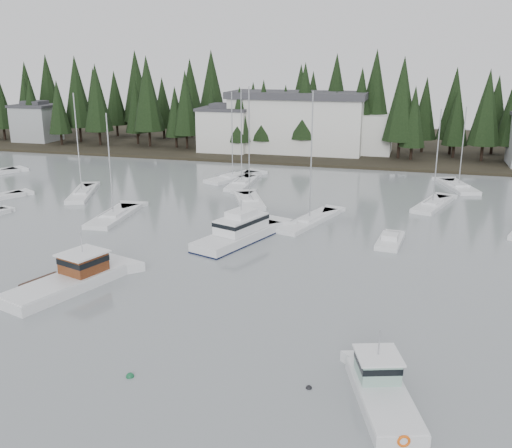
{
  "coord_description": "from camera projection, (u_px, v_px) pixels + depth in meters",
  "views": [
    {
      "loc": [
        15.8,
        -22.01,
        17.71
      ],
      "look_at": [
        2.16,
        27.44,
        2.5
      ],
      "focal_mm": 40.0,
      "sensor_mm": 36.0,
      "label": 1
    }
  ],
  "objects": [
    {
      "name": "sailboat_9",
      "position": [
        242.0,
        184.0,
        81.0
      ],
      "size": [
        3.03,
        9.52,
        13.92
      ],
      "rotation": [
        0.0,
        0.0,
        1.61
      ],
      "color": "silver",
      "rests_on": "ground"
    },
    {
      "name": "sailboat_10",
      "position": [
        249.0,
        202.0,
        71.2
      ],
      "size": [
        6.1,
        8.89,
        14.75
      ],
      "rotation": [
        0.0,
        0.0,
        1.99
      ],
      "color": "silver",
      "rests_on": "ground"
    },
    {
      "name": "mooring_buoy_dark",
      "position": [
        309.0,
        388.0,
        31.57
      ],
      "size": [
        0.35,
        0.35,
        0.35
      ],
      "primitive_type": "sphere",
      "color": "black",
      "rests_on": "ground"
    },
    {
      "name": "sailboat_0",
      "position": [
        433.0,
        206.0,
        69.53
      ],
      "size": [
        5.37,
        9.61,
        12.27
      ],
      "rotation": [
        0.0,
        0.0,
        1.25
      ],
      "color": "silver",
      "rests_on": "ground"
    },
    {
      "name": "far_shore_land",
      "position": [
        334.0,
        144.0,
        119.05
      ],
      "size": [
        240.0,
        54.0,
        1.0
      ],
      "primitive_type": "cube",
      "color": "black",
      "rests_on": "ground"
    },
    {
      "name": "mooring_buoy_green",
      "position": [
        130.0,
        377.0,
        32.7
      ],
      "size": [
        0.48,
        0.48,
        0.48
      ],
      "primitive_type": "sphere",
      "color": "#145933",
      "rests_on": "ground"
    },
    {
      "name": "sailboat_2",
      "position": [
        82.0,
        195.0,
        75.02
      ],
      "size": [
        5.9,
        10.29,
        13.75
      ],
      "rotation": [
        0.0,
        0.0,
        1.94
      ],
      "color": "silver",
      "rests_on": "ground"
    },
    {
      "name": "house_far_west",
      "position": [
        36.0,
        122.0,
        118.31
      ],
      "size": [
        8.48,
        7.42,
        8.25
      ],
      "color": "#999EA0",
      "rests_on": "ground"
    },
    {
      "name": "harbor_inn",
      "position": [
        309.0,
        123.0,
        104.62
      ],
      "size": [
        29.5,
        11.5,
        10.9
      ],
      "color": "silver",
      "rests_on": "ground"
    },
    {
      "name": "cabin_cruiser_center",
      "position": [
        239.0,
        234.0,
        56.46
      ],
      "size": [
        6.94,
        11.49,
        4.72
      ],
      "rotation": [
        0.0,
        0.0,
        1.22
      ],
      "color": "silver",
      "rests_on": "ground"
    },
    {
      "name": "house_west",
      "position": [
        225.0,
        129.0,
        105.68
      ],
      "size": [
        9.54,
        7.42,
        8.75
      ],
      "color": "silver",
      "rests_on": "ground"
    },
    {
      "name": "ground",
      "position": [
        75.0,
        413.0,
        29.41
      ],
      "size": [
        260.0,
        260.0,
        0.0
      ],
      "primitive_type": "plane",
      "color": "gray",
      "rests_on": "ground"
    },
    {
      "name": "lobster_boat_teal",
      "position": [
        382.0,
        392.0,
        30.34
      ],
      "size": [
        4.71,
        7.81,
        4.1
      ],
      "rotation": [
        0.0,
        0.0,
        1.88
      ],
      "color": "silver",
      "rests_on": "ground"
    },
    {
      "name": "sailboat_12",
      "position": [
        233.0,
        179.0,
        84.9
      ],
      "size": [
        6.56,
        10.14,
        13.28
      ],
      "rotation": [
        0.0,
        0.0,
        1.16
      ],
      "color": "silver",
      "rests_on": "ground"
    },
    {
      "name": "sailboat_7",
      "position": [
        309.0,
        222.0,
        62.68
      ],
      "size": [
        5.64,
        11.02,
        14.74
      ],
      "rotation": [
        0.0,
        0.0,
        1.26
      ],
      "color": "silver",
      "rests_on": "ground"
    },
    {
      "name": "runabout_1",
      "position": [
        390.0,
        242.0,
        55.74
      ],
      "size": [
        2.74,
        5.57,
        1.42
      ],
      "rotation": [
        0.0,
        0.0,
        1.47
      ],
      "color": "silver",
      "rests_on": "ground"
    },
    {
      "name": "sailboat_8",
      "position": [
        458.0,
        188.0,
        78.92
      ],
      "size": [
        5.48,
        9.18,
        11.71
      ],
      "rotation": [
        0.0,
        0.0,
        1.89
      ],
      "color": "silver",
      "rests_on": "ground"
    },
    {
      "name": "sailboat_6",
      "position": [
        114.0,
        218.0,
        64.5
      ],
      "size": [
        3.7,
        9.82,
        12.3
      ],
      "rotation": [
        0.0,
        0.0,
        1.65
      ],
      "color": "silver",
      "rests_on": "ground"
    },
    {
      "name": "lobster_boat_brown",
      "position": [
        69.0,
        281.0,
        45.03
      ],
      "size": [
        6.94,
        10.51,
        4.93
      ],
      "rotation": [
        0.0,
        0.0,
        1.26
      ],
      "color": "silver",
      "rests_on": "ground"
    },
    {
      "name": "conifer_treeline",
      "position": [
        326.0,
        152.0,
        108.89
      ],
      "size": [
        200.0,
        22.0,
        20.0
      ],
      "primitive_type": null,
      "color": "black",
      "rests_on": "ground"
    }
  ]
}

